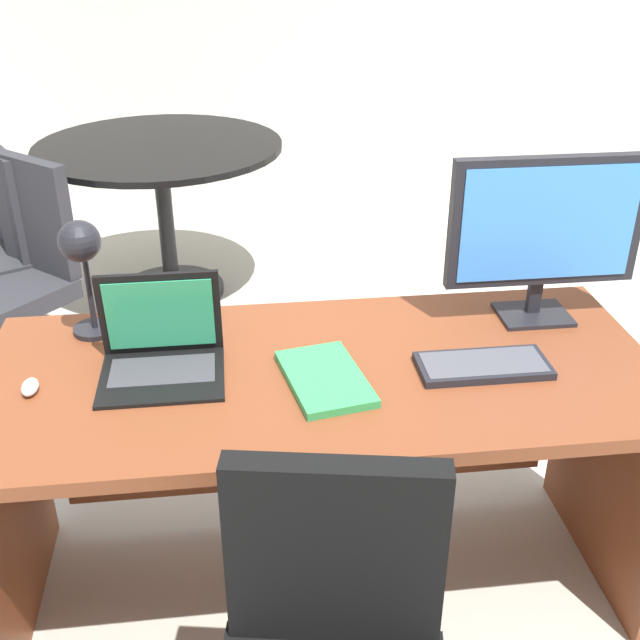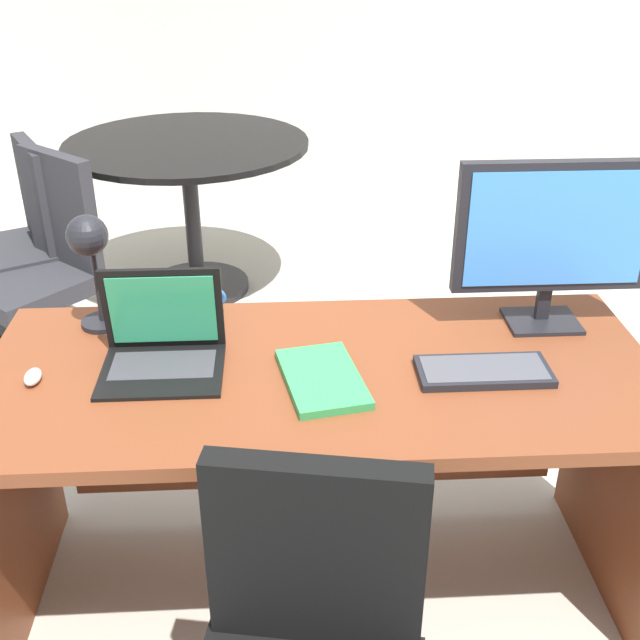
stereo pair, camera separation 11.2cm
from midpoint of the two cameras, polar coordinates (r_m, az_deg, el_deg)
ground at (r=3.66m, az=-0.42°, el=-1.32°), size 12.00×12.00×0.00m
desk at (r=2.15m, az=1.48°, el=-7.79°), size 1.73×0.76×0.76m
monitor at (r=2.19m, az=18.30°, el=6.08°), size 0.54×0.16×0.47m
laptop at (r=2.02m, az=-9.92°, el=-1.12°), size 0.31×0.25×0.24m
keyboard at (r=2.01m, az=13.48°, el=-3.70°), size 0.33×0.15×0.02m
mouse at (r=2.03m, az=-18.87°, el=-4.00°), size 0.04×0.07×0.03m
desk_lamp at (r=2.14m, az=-15.11°, el=4.99°), size 0.12×0.14×0.34m
book at (r=1.93m, az=1.90°, el=-4.34°), size 0.23×0.32×0.02m
coffee_mug at (r=2.24m, az=-7.15°, el=1.49°), size 0.11×0.08×0.10m
meeting_table at (r=3.95m, az=-8.76°, el=10.14°), size 1.19×1.19×0.79m
meeting_chair_near at (r=3.82m, az=-20.84°, el=3.92°), size 0.63×0.62×0.89m
meeting_chair_far at (r=3.55m, az=-18.92°, el=2.44°), size 0.65×0.66×0.90m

